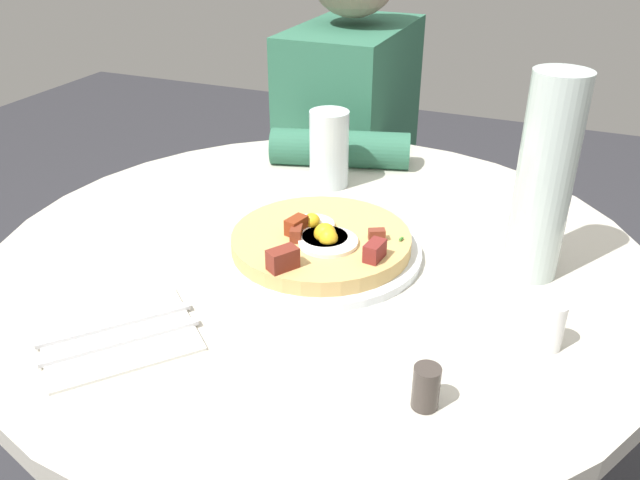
{
  "coord_description": "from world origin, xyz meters",
  "views": [
    {
      "loc": [
        -0.75,
        -0.32,
        1.19
      ],
      "look_at": [
        -0.01,
        -0.0,
        0.75
      ],
      "focal_mm": 36.19,
      "sensor_mm": 36.0,
      "label": 1
    }
  ],
  "objects_px": {
    "knife": "(121,341)",
    "water_bottle": "(545,179)",
    "person_seated": "(349,205)",
    "pepper_shaker": "(426,387)",
    "dining_table": "(319,343)",
    "water_glass": "(329,149)",
    "salt_shaker": "(552,326)",
    "fork": "(115,324)",
    "bread_plate": "(510,196)",
    "breakfast_pizza": "(321,241)",
    "pizza_plate": "(321,251)"
  },
  "relations": [
    {
      "from": "person_seated",
      "to": "water_bottle",
      "type": "height_order",
      "value": "person_seated"
    },
    {
      "from": "dining_table",
      "to": "water_glass",
      "type": "xyz_separation_m",
      "value": [
        0.22,
        0.07,
        0.24
      ]
    },
    {
      "from": "breakfast_pizza",
      "to": "bread_plate",
      "type": "relative_size",
      "value": 1.5
    },
    {
      "from": "water_glass",
      "to": "salt_shaker",
      "type": "distance_m",
      "value": 0.52
    },
    {
      "from": "dining_table",
      "to": "fork",
      "type": "xyz_separation_m",
      "value": [
        -0.27,
        0.15,
        0.18
      ]
    },
    {
      "from": "breakfast_pizza",
      "to": "pepper_shaker",
      "type": "height_order",
      "value": "breakfast_pizza"
    },
    {
      "from": "fork",
      "to": "salt_shaker",
      "type": "xyz_separation_m",
      "value": [
        0.16,
        -0.48,
        0.02
      ]
    },
    {
      "from": "breakfast_pizza",
      "to": "knife",
      "type": "xyz_separation_m",
      "value": [
        -0.28,
        0.13,
        -0.02
      ]
    },
    {
      "from": "pizza_plate",
      "to": "fork",
      "type": "distance_m",
      "value": 0.3
    },
    {
      "from": "knife",
      "to": "water_glass",
      "type": "bearing_deg",
      "value": -144.34
    },
    {
      "from": "person_seated",
      "to": "breakfast_pizza",
      "type": "relative_size",
      "value": 4.47
    },
    {
      "from": "breakfast_pizza",
      "to": "salt_shaker",
      "type": "bearing_deg",
      "value": -105.92
    },
    {
      "from": "dining_table",
      "to": "fork",
      "type": "bearing_deg",
      "value": 151.2
    },
    {
      "from": "breakfast_pizza",
      "to": "water_glass",
      "type": "relative_size",
      "value": 1.9
    },
    {
      "from": "bread_plate",
      "to": "fork",
      "type": "relative_size",
      "value": 0.94
    },
    {
      "from": "person_seated",
      "to": "pizza_plate",
      "type": "bearing_deg",
      "value": -163.57
    },
    {
      "from": "knife",
      "to": "pepper_shaker",
      "type": "xyz_separation_m",
      "value": [
        0.04,
        -0.35,
        0.02
      ]
    },
    {
      "from": "water_bottle",
      "to": "pepper_shaker",
      "type": "bearing_deg",
      "value": 168.19
    },
    {
      "from": "dining_table",
      "to": "person_seated",
      "type": "xyz_separation_m",
      "value": [
        0.59,
        0.17,
        -0.05
      ]
    },
    {
      "from": "knife",
      "to": "water_bottle",
      "type": "xyz_separation_m",
      "value": [
        0.35,
        -0.41,
        0.13
      ]
    },
    {
      "from": "dining_table",
      "to": "water_bottle",
      "type": "xyz_separation_m",
      "value": [
        0.05,
        -0.29,
        0.31
      ]
    },
    {
      "from": "knife",
      "to": "salt_shaker",
      "type": "relative_size",
      "value": 3.05
    },
    {
      "from": "dining_table",
      "to": "water_glass",
      "type": "bearing_deg",
      "value": 18.48
    },
    {
      "from": "person_seated",
      "to": "knife",
      "type": "bearing_deg",
      "value": -177.04
    },
    {
      "from": "person_seated",
      "to": "pepper_shaker",
      "type": "height_order",
      "value": "person_seated"
    },
    {
      "from": "fork",
      "to": "water_bottle",
      "type": "height_order",
      "value": "water_bottle"
    },
    {
      "from": "salt_shaker",
      "to": "pepper_shaker",
      "type": "distance_m",
      "value": 0.18
    },
    {
      "from": "pizza_plate",
      "to": "bread_plate",
      "type": "distance_m",
      "value": 0.37
    },
    {
      "from": "water_glass",
      "to": "pepper_shaker",
      "type": "relative_size",
      "value": 2.76
    },
    {
      "from": "knife",
      "to": "salt_shaker",
      "type": "bearing_deg",
      "value": 153.37
    },
    {
      "from": "pizza_plate",
      "to": "knife",
      "type": "xyz_separation_m",
      "value": [
        -0.28,
        0.13,
        0.0
      ]
    },
    {
      "from": "water_bottle",
      "to": "dining_table",
      "type": "bearing_deg",
      "value": 100.52
    },
    {
      "from": "fork",
      "to": "water_glass",
      "type": "height_order",
      "value": "water_glass"
    },
    {
      "from": "dining_table",
      "to": "salt_shaker",
      "type": "bearing_deg",
      "value": -108.2
    },
    {
      "from": "bread_plate",
      "to": "fork",
      "type": "height_order",
      "value": "bread_plate"
    },
    {
      "from": "knife",
      "to": "water_bottle",
      "type": "height_order",
      "value": "water_bottle"
    },
    {
      "from": "person_seated",
      "to": "knife",
      "type": "relative_size",
      "value": 6.31
    },
    {
      "from": "water_bottle",
      "to": "bread_plate",
      "type": "bearing_deg",
      "value": 14.25
    },
    {
      "from": "person_seated",
      "to": "bread_plate",
      "type": "xyz_separation_m",
      "value": [
        -0.3,
        -0.4,
        0.22
      ]
    },
    {
      "from": "dining_table",
      "to": "knife",
      "type": "height_order",
      "value": "knife"
    },
    {
      "from": "pizza_plate",
      "to": "pepper_shaker",
      "type": "relative_size",
      "value": 5.91
    },
    {
      "from": "pizza_plate",
      "to": "pepper_shaker",
      "type": "distance_m",
      "value": 0.32
    },
    {
      "from": "knife",
      "to": "water_glass",
      "type": "distance_m",
      "value": 0.52
    },
    {
      "from": "person_seated",
      "to": "pepper_shaker",
      "type": "relative_size",
      "value": 23.47
    },
    {
      "from": "pizza_plate",
      "to": "pepper_shaker",
      "type": "height_order",
      "value": "pepper_shaker"
    },
    {
      "from": "person_seated",
      "to": "fork",
      "type": "height_order",
      "value": "person_seated"
    },
    {
      "from": "fork",
      "to": "water_glass",
      "type": "xyz_separation_m",
      "value": [
        0.49,
        -0.08,
        0.06
      ]
    },
    {
      "from": "person_seated",
      "to": "dining_table",
      "type": "bearing_deg",
      "value": -164.03
    },
    {
      "from": "water_glass",
      "to": "fork",
      "type": "bearing_deg",
      "value": 171.34
    },
    {
      "from": "pizza_plate",
      "to": "fork",
      "type": "bearing_deg",
      "value": 148.31
    }
  ]
}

